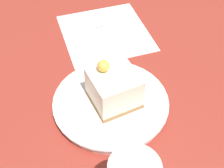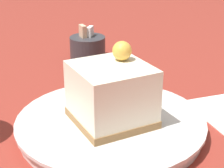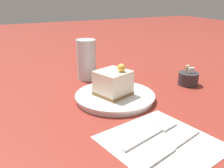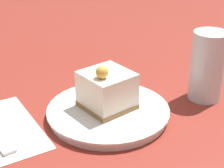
% 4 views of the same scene
% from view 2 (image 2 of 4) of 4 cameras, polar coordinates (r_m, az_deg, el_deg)
% --- Properties ---
extents(ground_plane, '(4.00, 4.00, 0.00)m').
position_cam_2_polar(ground_plane, '(0.45, -0.10, -7.59)').
color(ground_plane, maroon).
extents(plate, '(0.22, 0.22, 0.02)m').
position_cam_2_polar(plate, '(0.45, 0.13, -6.06)').
color(plate, silver).
rests_on(plate, ground_plane).
extents(cake_slice, '(0.11, 0.11, 0.09)m').
position_cam_2_polar(cake_slice, '(0.43, 0.48, -1.26)').
color(cake_slice, '#9E7547').
rests_on(cake_slice, plate).
extents(sugar_bowl, '(0.07, 0.07, 0.06)m').
position_cam_2_polar(sugar_bowl, '(0.69, -3.74, 5.62)').
color(sugar_bowl, '#333338').
rests_on(sugar_bowl, ground_plane).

